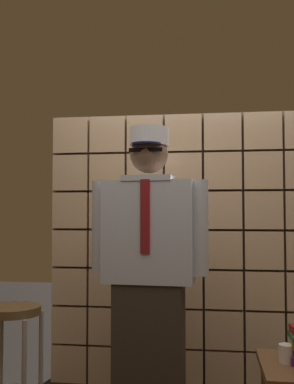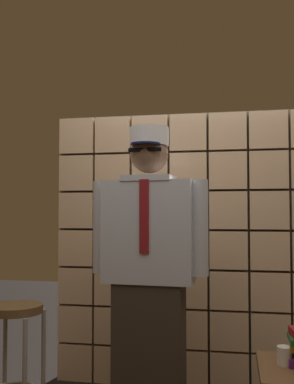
{
  "view_description": "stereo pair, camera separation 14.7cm",
  "coord_description": "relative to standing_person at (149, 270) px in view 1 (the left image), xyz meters",
  "views": [
    {
      "loc": [
        0.2,
        -2.36,
        1.3
      ],
      "look_at": [
        -0.18,
        0.42,
        1.43
      ],
      "focal_mm": 43.09,
      "sensor_mm": 36.0,
      "label": 1
    },
    {
      "loc": [
        0.35,
        -2.34,
        1.3
      ],
      "look_at": [
        -0.18,
        0.42,
        1.43
      ],
      "focal_mm": 43.09,
      "sensor_mm": 36.0,
      "label": 2
    }
  ],
  "objects": [
    {
      "name": "coffee_mug",
      "position": [
        0.77,
        -0.28,
        -0.39
      ],
      "size": [
        0.13,
        0.08,
        0.09
      ],
      "color": "silver",
      "rests_on": "side_table"
    },
    {
      "name": "standing_person",
      "position": [
        0.0,
        0.0,
        0.0
      ],
      "size": [
        0.73,
        0.32,
        1.83
      ],
      "rotation": [
        0.0,
        0.0,
        -0.06
      ],
      "color": "#382D23",
      "rests_on": "ground"
    },
    {
      "name": "bar_stool",
      "position": [
        -0.82,
        -0.11,
        -0.4
      ],
      "size": [
        0.34,
        0.34,
        0.73
      ],
      "color": "brown",
      "rests_on": "ground"
    },
    {
      "name": "glass_block_wall",
      "position": [
        0.17,
        0.72,
        0.07
      ],
      "size": [
        2.09,
        0.1,
        2.09
      ],
      "color": "#E0B78C",
      "rests_on": "ground"
    }
  ]
}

